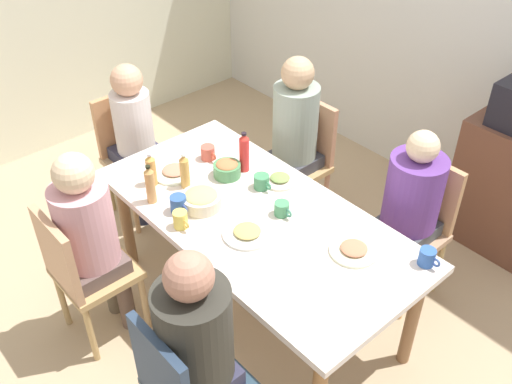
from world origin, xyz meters
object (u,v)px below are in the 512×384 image
chair_0 (302,155)px  plate_2 (247,233)px  person_4 (89,232)px  bowl_1 (227,169)px  cup_1 (179,204)px  person_2 (197,340)px  person_1 (410,203)px  bottle_0 (244,153)px  bowl_0 (201,199)px  plate_0 (354,250)px  cup_3 (262,182)px  person_0 (294,130)px  bottle_2 (185,171)px  chair_1 (415,221)px  cup_5 (181,220)px  bottle_3 (151,170)px  bottle_1 (150,185)px  chair_4 (81,270)px  person_3 (135,131)px  plate_1 (280,179)px  cup_0 (208,153)px  cup_2 (427,257)px  cup_4 (282,209)px  chair_3 (131,149)px  dining_table (256,225)px  plate_3 (174,172)px

chair_0 → plate_2: (0.57, -0.98, 0.24)m
person_4 → bowl_1: size_ratio=7.54×
cup_1 → person_2: bearing=-30.6°
person_1 → person_4: size_ratio=0.95×
bottle_0 → bowl_0: bearing=-75.0°
person_2 → person_4: bearing=179.9°
plate_0 → cup_3: 0.70m
person_0 → person_1: size_ratio=1.08×
cup_3 → cup_1: bearing=-106.0°
bottle_2 → chair_1: bearing=46.5°
person_1 → cup_5: (-0.65, -1.11, 0.08)m
person_1 → bottle_3: 1.48m
bowl_0 → bottle_1: size_ratio=0.93×
bowl_0 → chair_4: bearing=-108.4°
person_0 → chair_4: (0.00, -1.59, -0.24)m
bowl_0 → bottle_0: bearing=105.0°
person_3 → bowl_1: person_3 is taller
plate_1 → bottle_1: size_ratio=0.87×
person_0 → bottle_0: 0.55m
chair_4 → plate_0: bearing=44.7°
cup_0 → cup_2: bearing=9.2°
person_1 → bottle_3: size_ratio=5.54×
person_2 → cup_2: bearing=71.9°
cup_3 → person_0: bearing=119.0°
chair_4 → bowl_1: 0.99m
person_3 → plate_0: size_ratio=4.75×
cup_5 → cup_4: bearing=59.3°
bowl_1 → chair_0: bearing=97.1°
bottle_0 → cup_4: bearing=-15.1°
person_1 → plate_2: 0.97m
cup_2 → bottle_3: size_ratio=0.56×
person_1 → chair_3: 1.95m
dining_table → person_4: size_ratio=1.55×
cup_1 → cup_5: size_ratio=1.11×
person_2 → cup_0: (-1.07, 0.88, 0.03)m
cup_5 → bowl_0: bearing=110.4°
person_4 → cup_4: (0.57, 0.85, 0.04)m
cup_4 → bottle_3: 0.79m
plate_0 → plate_1: same height
cup_5 → plate_2: bearing=38.2°
dining_table → plate_0: bearing=17.1°
bottle_0 → chair_1: bearing=36.5°
person_2 → bottle_2: bearing=146.5°
chair_0 → cup_2: 1.41m
plate_0 → plate_2: (-0.45, -0.31, 0.00)m
plate_3 → plate_1: bearing=41.5°
chair_4 → bowl_0: chair_4 is taller
dining_table → cup_5: 0.43m
chair_4 → chair_1: bearing=60.7°
chair_0 → bowl_0: bearing=-77.8°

